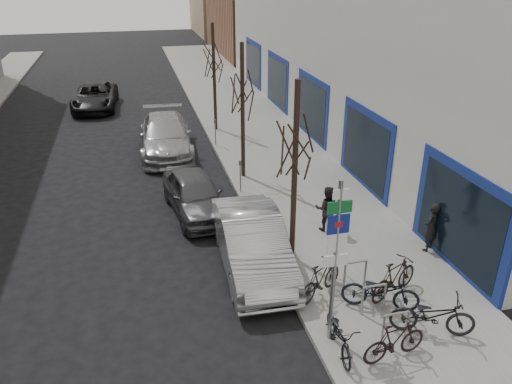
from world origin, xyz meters
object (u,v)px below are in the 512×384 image
parked_car_mid (195,194)px  pedestrian_far (326,208)px  tree_near (296,132)px  bike_far_inner (394,278)px  parked_car_front (252,243)px  tree_far (213,52)px  meter_front (283,246)px  bike_far_curb (433,312)px  bike_mid_inner (320,279)px  tree_mid (242,80)px  parked_car_back (166,136)px  meter_back (215,130)px  highway_sign_pole (336,254)px  bike_mid_curb (381,288)px  pedestrian_near (431,227)px  bike_near_left (340,332)px  bike_rack (374,295)px  lane_car (95,96)px  bike_near_right (395,340)px  meter_mid (240,173)px

parked_car_mid → pedestrian_far: 4.71m
tree_near → bike_far_inner: (2.04, -2.38, -3.41)m
tree_near → parked_car_front: (-1.20, 0.02, -3.28)m
tree_far → bike_far_inner: (2.04, -15.38, -3.41)m
meter_front → bike_far_curb: 4.34m
bike_mid_inner → bike_far_inner: bike_far_inner is taller
tree_mid → parked_car_back: tree_mid is taller
tree_far → meter_back: size_ratio=4.33×
bike_far_inner → highway_sign_pole: bearing=91.9°
bike_mid_curb → pedestrian_far: pedestrian_far is taller
meter_front → bike_mid_curb: meter_front is taller
parked_car_back → pedestrian_near: 13.04m
meter_front → tree_mid: bearing=86.3°
bike_near_left → bike_mid_curb: (1.61, 1.19, 0.08)m
bike_mid_curb → bike_far_inner: (0.60, 0.40, -0.05)m
bike_far_inner → parked_car_front: bearing=28.5°
tree_far → bike_far_curb: (2.20, -16.94, -3.35)m
meter_back → bike_mid_inner: bearing=-87.2°
tree_mid → pedestrian_far: tree_mid is taller
bike_rack → tree_near: tree_near is taller
bike_mid_curb → lane_car: size_ratio=0.37×
bike_mid_curb → pedestrian_near: size_ratio=1.24×
bike_near_right → parked_car_mid: bearing=12.2°
parked_car_mid → bike_mid_curb: bearing=-67.9°
bike_rack → parked_car_front: bearing=129.4°
bike_mid_curb → lane_car: bearing=46.0°
tree_mid → bike_mid_inner: tree_mid is taller
pedestrian_far → bike_far_curb: bearing=113.8°
meter_front → pedestrian_far: pedestrian_far is taller
bike_near_left → pedestrian_near: pedestrian_near is taller
tree_near → bike_mid_inner: bearing=-85.4°
tree_mid → bike_mid_curb: size_ratio=2.81×
lane_car → tree_near: bearing=-68.3°
bike_mid_curb → bike_rack: bearing=143.1°
bike_mid_inner → bike_far_curb: (2.04, -2.01, 0.08)m
highway_sign_pole → pedestrian_near: (4.40, 2.97, -1.52)m
tree_near → bike_mid_inner: tree_near is taller
meter_front → bike_mid_curb: bearing=-50.2°
bike_rack → pedestrian_near: pedestrian_near is taller
tree_near → bike_far_curb: tree_near is taller
meter_back → pedestrian_far: 9.33m
tree_near → bike_far_inner: bearing=-49.3°
bike_near_right → bike_mid_curb: 1.79m
meter_mid → bike_far_curb: (2.65, -8.94, -0.16)m
highway_sign_pole → parked_car_mid: size_ratio=0.98×
meter_front → parked_car_front: bearing=145.1°
tree_near → bike_near_right: 5.74m
bike_mid_curb → highway_sign_pole: bearing=140.6°
tree_mid → lane_car: size_ratio=1.04×
bike_rack → meter_back: (-1.65, 13.40, 0.26)m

